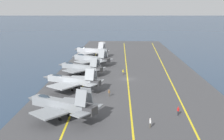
% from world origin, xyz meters
% --- Properties ---
extents(ground_plane, '(2000.00, 2000.00, 0.00)m').
position_xyz_m(ground_plane, '(0.00, 0.00, 0.00)').
color(ground_plane, navy).
extents(carrier_deck, '(204.19, 45.25, 0.40)m').
position_xyz_m(carrier_deck, '(0.00, 0.00, 0.20)').
color(carrier_deck, '#424244').
rests_on(carrier_deck, ground).
extents(deck_stripe_foul_line, '(183.54, 9.99, 0.01)m').
position_xyz_m(deck_stripe_foul_line, '(0.00, -12.44, 0.40)').
color(deck_stripe_foul_line, yellow).
rests_on(deck_stripe_foul_line, carrier_deck).
extents(deck_stripe_centerline, '(183.77, 0.36, 0.01)m').
position_xyz_m(deck_stripe_centerline, '(0.00, 0.00, 0.40)').
color(deck_stripe_centerline, yellow).
rests_on(deck_stripe_centerline, carrier_deck).
extents(deck_stripe_edge_line, '(183.74, 4.22, 0.01)m').
position_xyz_m(deck_stripe_edge_line, '(0.00, 12.44, 0.40)').
color(deck_stripe_edge_line, yellow).
rests_on(deck_stripe_edge_line, carrier_deck).
extents(parked_jet_nearest, '(12.63, 15.96, 6.50)m').
position_xyz_m(parked_jet_nearest, '(-30.89, 13.45, 3.06)').
color(parked_jet_nearest, gray).
rests_on(parked_jet_nearest, carrier_deck).
extents(parked_jet_second, '(14.16, 16.90, 6.12)m').
position_xyz_m(parked_jet_second, '(-11.96, 14.57, 2.91)').
color(parked_jet_second, '#9EA3A8').
rests_on(parked_jet_second, carrier_deck).
extents(parked_jet_third, '(12.67, 16.52, 5.89)m').
position_xyz_m(parked_jet_third, '(5.98, 14.93, 2.66)').
color(parked_jet_third, gray).
rests_on(parked_jet_third, carrier_deck).
extents(parked_jet_fourth, '(13.75, 16.84, 6.39)m').
position_xyz_m(parked_jet_fourth, '(21.74, 13.45, 2.73)').
color(parked_jet_fourth, '#93999E').
rests_on(parked_jet_fourth, carrier_deck).
extents(parked_jet_fifth, '(13.55, 16.54, 6.71)m').
position_xyz_m(parked_jet_fifth, '(39.99, 15.16, 3.09)').
color(parked_jet_fifth, '#A8AAAF').
rests_on(parked_jet_fifth, carrier_deck).
extents(crew_yellow_vest, '(0.45, 0.45, 1.69)m').
position_xyz_m(crew_yellow_vest, '(5.66, 1.28, 1.33)').
color(crew_yellow_vest, '#4C473D').
rests_on(crew_yellow_vest, carrier_deck).
extents(crew_brown_vest, '(0.44, 0.46, 1.74)m').
position_xyz_m(crew_brown_vest, '(-17.30, 4.78, 1.36)').
color(crew_brown_vest, '#4C473D').
rests_on(crew_brown_vest, carrier_deck).
extents(crew_red_vest, '(0.45, 0.46, 1.82)m').
position_xyz_m(crew_red_vest, '(-29.07, -9.08, 1.40)').
color(crew_red_vest, '#232328').
rests_on(crew_red_vest, carrier_deck).
extents(crew_white_vest, '(0.38, 0.27, 1.80)m').
position_xyz_m(crew_white_vest, '(-35.14, -3.06, 1.39)').
color(crew_white_vest, '#4C473D').
rests_on(crew_white_vest, carrier_deck).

